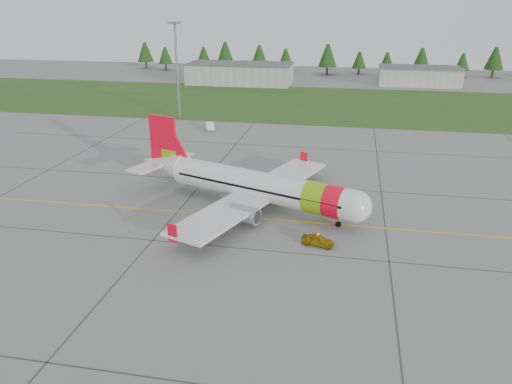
# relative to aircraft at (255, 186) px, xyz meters

# --- Properties ---
(ground) EXTENTS (320.00, 320.00, 0.00)m
(ground) POSITION_rel_aircraft_xyz_m (5.87, -11.33, -2.90)
(ground) COLOR gray
(ground) RESTS_ON ground
(aircraft) EXTENTS (31.82, 30.24, 10.04)m
(aircraft) POSITION_rel_aircraft_xyz_m (0.00, 0.00, 0.00)
(aircraft) COLOR silver
(aircraft) RESTS_ON ground
(follow_me_car) EXTENTS (1.48, 1.64, 3.50)m
(follow_me_car) POSITION_rel_aircraft_xyz_m (8.56, -9.08, -1.14)
(follow_me_car) COLOR yellow
(follow_me_car) RESTS_ON ground
(service_van) EXTENTS (1.99, 1.94, 4.48)m
(service_van) POSITION_rel_aircraft_xyz_m (-16.89, 38.45, -0.65)
(service_van) COLOR white
(service_van) RESTS_ON ground
(grass_strip) EXTENTS (320.00, 50.00, 0.03)m
(grass_strip) POSITION_rel_aircraft_xyz_m (5.87, 70.67, -2.88)
(grass_strip) COLOR #30561E
(grass_strip) RESTS_ON ground
(taxi_guideline) EXTENTS (120.00, 0.25, 0.02)m
(taxi_guideline) POSITION_rel_aircraft_xyz_m (5.87, -3.33, -2.88)
(taxi_guideline) COLOR gold
(taxi_guideline) RESTS_ON ground
(hangar_west) EXTENTS (32.00, 14.00, 6.00)m
(hangar_west) POSITION_rel_aircraft_xyz_m (-24.13, 98.67, 0.10)
(hangar_west) COLOR #A8A8A3
(hangar_west) RESTS_ON ground
(hangar_east) EXTENTS (24.00, 12.00, 5.20)m
(hangar_east) POSITION_rel_aircraft_xyz_m (30.87, 106.67, -0.30)
(hangar_east) COLOR #A8A8A3
(hangar_east) RESTS_ON ground
(floodlight_mast) EXTENTS (0.50, 0.50, 20.00)m
(floodlight_mast) POSITION_rel_aircraft_xyz_m (-26.13, 46.67, 7.10)
(floodlight_mast) COLOR slate
(floodlight_mast) RESTS_ON ground
(treeline) EXTENTS (160.00, 8.00, 10.00)m
(treeline) POSITION_rel_aircraft_xyz_m (5.87, 126.67, 2.10)
(treeline) COLOR #1C3F14
(treeline) RESTS_ON ground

